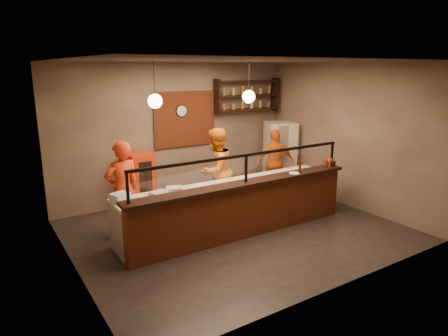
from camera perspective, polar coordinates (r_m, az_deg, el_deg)
floor at (r=7.88m, az=1.75°, el=-8.89°), size 6.00×6.00×0.00m
ceiling at (r=7.26m, az=1.95°, el=15.06°), size 6.00×6.00×0.00m
wall_back at (r=9.54m, az=-6.69°, el=5.11°), size 6.00×0.00×6.00m
wall_left at (r=6.26m, az=-21.45°, el=-0.56°), size 0.00×5.00×5.00m
wall_right at (r=9.41m, az=17.16°, el=4.44°), size 0.00×5.00×5.00m
wall_front at (r=5.58m, az=16.49°, el=-1.87°), size 6.00×0.00×6.00m
brick_patch at (r=9.56m, az=-5.58°, el=6.97°), size 1.60×0.04×1.30m
service_counter at (r=7.47m, az=3.09°, el=-6.11°), size 4.60×0.25×1.00m
counter_ledge at (r=7.30m, az=3.14°, el=-2.20°), size 4.70×0.37×0.06m
worktop_cabinet at (r=7.88m, az=0.95°, el=-5.57°), size 4.60×0.75×0.85m
worktop at (r=7.74m, az=0.97°, el=-2.43°), size 4.60×0.75×0.05m
sneeze_guard at (r=7.22m, az=3.18°, el=0.39°), size 4.50×0.05×0.52m
wall_shelving at (r=10.27m, az=3.35°, el=10.31°), size 1.84×0.28×0.85m
wall_clock at (r=9.48m, az=-6.13°, el=8.12°), size 0.30×0.04×0.30m
pendant_left at (r=6.73m, az=-9.83°, el=9.41°), size 0.24×0.24×0.77m
pendant_right at (r=7.67m, az=3.55°, el=10.15°), size 0.24×0.24×0.77m
cook_left at (r=7.59m, az=-14.29°, el=-2.97°), size 0.70×0.50×1.81m
cook_mid at (r=8.57m, az=-1.17°, el=-0.42°), size 1.09×0.97×1.86m
cook_right at (r=9.83m, az=7.28°, el=0.73°), size 1.04×0.72×1.65m
fridge at (r=10.52m, az=7.96°, el=1.82°), size 0.91×0.89×1.72m
red_cooler at (r=9.00m, az=-11.94°, el=-1.92°), size 0.61×0.57×1.28m
pizza_dough at (r=7.89m, az=4.10°, el=-1.91°), size 0.60×0.60×0.01m
prep_tub_a at (r=6.93m, az=-14.63°, el=-4.07°), size 0.36×0.32×0.15m
prep_tub_b at (r=7.10m, az=-7.15°, el=-3.28°), size 0.34×0.31×0.14m
prep_tub_c at (r=6.88m, az=-9.17°, el=-3.92°), size 0.33×0.29×0.14m
rolling_pin at (r=7.16m, az=-9.70°, el=-3.59°), size 0.32×0.13×0.05m
condiment_caddy at (r=8.73m, az=14.87°, el=0.63°), size 0.22×0.19×0.11m
pepper_mill at (r=8.06m, az=10.80°, el=0.16°), size 0.06×0.06×0.22m
small_plate at (r=7.97m, az=10.00°, el=-0.73°), size 0.24×0.24×0.01m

